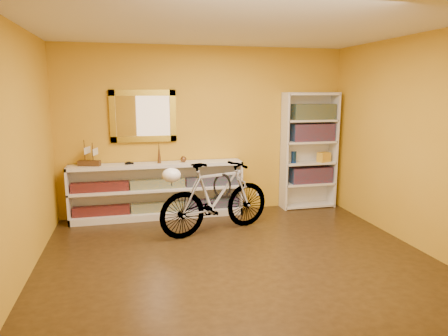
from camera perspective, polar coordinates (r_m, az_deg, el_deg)
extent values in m
cube|color=black|center=(4.78, 1.96, -12.90)|extent=(4.50, 4.00, 0.01)
cube|color=silver|center=(4.43, 2.19, 19.78)|extent=(4.50, 4.00, 0.01)
cube|color=gold|center=(6.36, -2.69, 5.25)|extent=(4.50, 0.01, 2.60)
cube|color=gold|center=(4.40, -27.55, 1.56)|extent=(0.01, 4.00, 2.60)
cube|color=gold|center=(5.46, 25.62, 3.28)|extent=(0.01, 4.00, 2.60)
cube|color=olive|center=(6.20, -11.38, 7.23)|extent=(0.98, 0.06, 0.78)
cube|color=silver|center=(6.74, 4.98, -3.52)|extent=(0.09, 0.02, 0.09)
cube|color=black|center=(6.27, -9.27, -5.48)|extent=(2.50, 0.13, 0.14)
cube|color=navy|center=(6.18, -9.37, -2.23)|extent=(2.50, 0.13, 0.14)
imported|color=black|center=(6.13, -13.27, 0.52)|extent=(0.00, 0.00, 0.00)
cone|color=brown|center=(6.11, -9.20, 2.24)|extent=(0.06, 0.06, 0.34)
sphere|color=brown|center=(6.17, -5.77, 1.25)|extent=(0.09, 0.09, 0.09)
cube|color=maroon|center=(6.86, 12.21, -0.96)|extent=(0.70, 0.22, 0.26)
cube|color=maroon|center=(6.75, 12.45, 4.95)|extent=(0.70, 0.22, 0.28)
cube|color=#163E4F|center=(6.73, 12.57, 7.79)|extent=(0.70, 0.22, 0.25)
cylinder|color=#163997|center=(6.65, 9.86, 1.53)|extent=(0.09, 0.09, 0.19)
cube|color=maroon|center=(6.65, 10.48, 7.48)|extent=(0.16, 0.16, 0.17)
cube|color=gold|center=(6.86, 13.96, 1.50)|extent=(0.24, 0.20, 0.16)
imported|color=silver|center=(5.49, -1.15, -4.17)|extent=(0.92, 1.74, 0.99)
ellipsoid|color=white|center=(5.12, -7.46, -1.01)|extent=(0.24, 0.23, 0.18)
torus|color=black|center=(5.50, -0.25, -2.54)|extent=(0.25, 0.03, 0.25)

